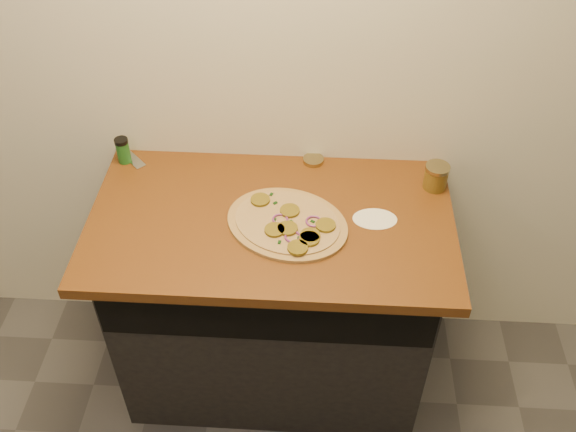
# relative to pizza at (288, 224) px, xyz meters

# --- Properties ---
(cabinet) EXTENTS (1.10, 0.60, 0.86)m
(cabinet) POSITION_rel_pizza_xyz_m (-0.06, 0.07, -0.48)
(cabinet) COLOR black
(cabinet) RESTS_ON ground
(countertop) EXTENTS (1.20, 0.70, 0.04)m
(countertop) POSITION_rel_pizza_xyz_m (-0.06, 0.04, -0.03)
(countertop) COLOR brown
(countertop) RESTS_ON cabinet
(pizza) EXTENTS (0.52, 0.52, 0.03)m
(pizza) POSITION_rel_pizza_xyz_m (0.00, 0.00, 0.00)
(pizza) COLOR tan
(pizza) RESTS_ON countertop
(chefs_knife) EXTENTS (0.22, 0.23, 0.02)m
(chefs_knife) POSITION_rel_pizza_xyz_m (-0.66, 0.39, -0.00)
(chefs_knife) COLOR #B7BAC1
(chefs_knife) RESTS_ON countertop
(mason_jar_lid) EXTENTS (0.10, 0.10, 0.02)m
(mason_jar_lid) POSITION_rel_pizza_xyz_m (0.07, 0.34, -0.00)
(mason_jar_lid) COLOR #968757
(mason_jar_lid) RESTS_ON countertop
(salsa_jar) EXTENTS (0.08, 0.08, 0.09)m
(salsa_jar) POSITION_rel_pizza_xyz_m (0.49, 0.22, 0.04)
(salsa_jar) COLOR maroon
(salsa_jar) RESTS_ON countertop
(spice_shaker) EXTENTS (0.05, 0.05, 0.10)m
(spice_shaker) POSITION_rel_pizza_xyz_m (-0.61, 0.30, 0.04)
(spice_shaker) COLOR #1C5B1E
(spice_shaker) RESTS_ON countertop
(flour_spill) EXTENTS (0.15, 0.15, 0.00)m
(flour_spill) POSITION_rel_pizza_xyz_m (0.28, 0.05, -0.01)
(flour_spill) COLOR white
(flour_spill) RESTS_ON countertop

